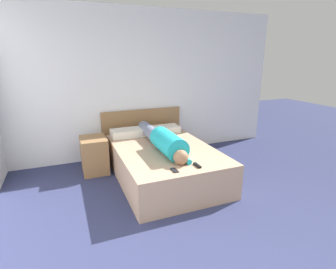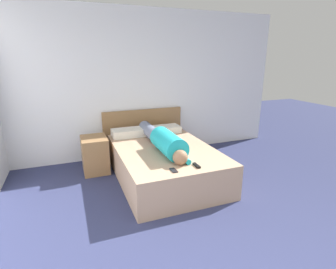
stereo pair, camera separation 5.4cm
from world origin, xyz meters
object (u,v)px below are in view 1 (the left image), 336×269
Objects in this scene: person_lying at (163,140)px; tv_remote at (197,165)px; bed at (164,163)px; cell_phone at (174,170)px; pillow_near_headboard at (128,133)px; pillow_second at (164,129)px; nightstand at (94,155)px.

person_lying reaches higher than tv_remote.
cell_phone is (-0.18, -0.80, 0.25)m from bed.
cell_phone is at bearing -83.70° from pillow_near_headboard.
bed is 3.71× the size of pillow_second.
bed is at bearing 77.18° from cell_phone.
cell_phone is at bearing -61.96° from nightstand.
nightstand reaches higher than tv_remote.
person_lying is 3.01× the size of pillow_near_headboard.
pillow_near_headboard reaches higher than cell_phone.
tv_remote is at bearing -96.13° from pillow_second.
cell_phone is (-0.48, -1.58, -0.05)m from pillow_second.
bed is 0.38m from person_lying.
nightstand is 1.28m from pillow_second.
bed is 13.13× the size of tv_remote.
pillow_second is at bearing 69.05° from bed.
pillow_near_headboard reaches higher than tv_remote.
nightstand is 1.19m from person_lying.
bed is 0.86m from cell_phone.
bed is 15.15× the size of cell_phone.
person_lying is 0.88m from pillow_near_headboard.
nightstand reaches higher than cell_phone.
pillow_near_headboard is (-0.36, 0.78, 0.31)m from bed.
pillow_second is (0.30, 0.78, 0.30)m from bed.
tv_remote is at bearing -72.68° from pillow_near_headboard.
person_lying reaches higher than pillow_near_headboard.
cell_phone is (-0.15, -0.77, -0.13)m from person_lying.
cell_phone is at bearing -102.82° from bed.
nightstand is 4.36× the size of cell_phone.
person_lying is at bearing -135.08° from bed.
tv_remote is at bearing -52.79° from nightstand.
pillow_near_headboard is at bearing 96.30° from cell_phone.
pillow_near_headboard is at bearing 111.71° from person_lying.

